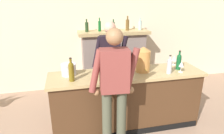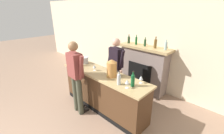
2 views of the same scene
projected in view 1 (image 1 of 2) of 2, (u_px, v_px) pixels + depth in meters
name	position (u px, v px, depth m)	size (l,w,h in m)	color
wall_back_panel	(106.00, 30.00, 4.67)	(12.00, 0.07, 2.75)	beige
bar_counter	(127.00, 100.00, 3.30)	(2.45, 0.63, 0.97)	#492E1A
fireplace_stone	(113.00, 60.00, 4.68)	(1.58, 0.52, 1.70)	gray
person_customer	(114.00, 89.00, 2.58)	(0.66, 0.32, 1.76)	#464938
person_bartender	(110.00, 63.00, 3.67)	(0.66, 0.33, 1.70)	#3B3D43
copper_dispenser	(143.00, 59.00, 3.14)	(0.23, 0.27, 0.41)	#BE7F3F
ice_bucket_steel	(69.00, 69.00, 3.03)	(0.23, 0.23, 0.18)	silver
wine_bottle_riesling_slim	(179.00, 61.00, 3.26)	(0.08, 0.08, 0.32)	#114E26
wine_bottle_cabernet_heavy	(169.00, 65.00, 3.08)	(0.08, 0.08, 0.29)	#ADB1B6
wine_bottle_port_short	(71.00, 71.00, 2.80)	(0.08, 0.08, 0.34)	brown
wine_glass_front_left	(110.00, 69.00, 3.02)	(0.08, 0.08, 0.15)	silver
wine_glass_mid_counter	(174.00, 59.00, 3.48)	(0.08, 0.08, 0.16)	silver
wine_glass_front_right	(129.00, 61.00, 3.29)	(0.09, 0.09, 0.19)	silver
wine_glass_near_bucket	(181.00, 65.00, 3.13)	(0.08, 0.08, 0.18)	silver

